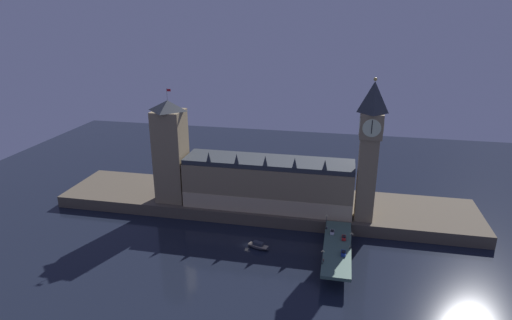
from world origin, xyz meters
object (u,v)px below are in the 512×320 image
at_px(street_lamp_mid, 351,238).
at_px(pedestrian_far_rail, 327,228).
at_px(clock_tower, 369,148).
at_px(pedestrian_mid_walk, 350,247).
at_px(car_southbound_lead, 343,253).
at_px(car_northbound_lead, 332,232).
at_px(pedestrian_near_rail, 323,260).
at_px(car_southbound_trail, 344,238).
at_px(street_lamp_near, 323,255).
at_px(boat_upstream, 258,246).
at_px(street_lamp_far, 326,220).
at_px(victoria_tower, 171,151).

bearing_deg(street_lamp_mid, pedestrian_far_rail, 126.89).
height_order(clock_tower, pedestrian_mid_walk, clock_tower).
bearing_deg(pedestrian_mid_walk, car_southbound_lead, -117.18).
height_order(car_northbound_lead, pedestrian_far_rail, pedestrian_far_rail).
bearing_deg(clock_tower, pedestrian_far_rail, -135.04).
bearing_deg(pedestrian_mid_walk, pedestrian_near_rail, -130.11).
xyz_separation_m(car_southbound_trail, pedestrian_mid_walk, (2.56, -8.09, 0.23)).
bearing_deg(clock_tower, car_northbound_lead, -125.32).
distance_m(car_southbound_trail, street_lamp_near, 23.34).
relative_size(car_northbound_lead, boat_upstream, 0.37).
relative_size(pedestrian_near_rail, boat_upstream, 0.14).
height_order(pedestrian_mid_walk, street_lamp_mid, street_lamp_mid).
height_order(pedestrian_mid_walk, street_lamp_far, street_lamp_far).
xyz_separation_m(clock_tower, pedestrian_mid_walk, (-6.31, -31.91, -34.39)).
bearing_deg(boat_upstream, street_lamp_far, 21.53).
xyz_separation_m(car_southbound_lead, car_southbound_trail, (-0.00, 13.09, -0.08)).
xyz_separation_m(pedestrian_far_rail, street_lamp_near, (-0.40, -28.92, 3.07)).
xyz_separation_m(car_southbound_lead, street_lamp_far, (-8.09, 20.88, 3.70)).
bearing_deg(boat_upstream, street_lamp_mid, -4.37).
bearing_deg(pedestrian_mid_walk, victoria_tower, 159.25).
relative_size(pedestrian_mid_walk, pedestrian_far_rail, 1.05).
relative_size(clock_tower, pedestrian_mid_walk, 40.97).
distance_m(victoria_tower, street_lamp_mid, 101.18).
xyz_separation_m(car_northbound_lead, car_southbound_trail, (5.13, -4.05, -0.03)).
bearing_deg(car_northbound_lead, boat_upstream, -166.33).
relative_size(street_lamp_near, street_lamp_mid, 0.87).
bearing_deg(street_lamp_far, car_southbound_trail, -43.91).
height_order(car_southbound_trail, pedestrian_far_rail, pedestrian_far_rail).
xyz_separation_m(pedestrian_mid_walk, street_lamp_near, (-10.66, -13.56, 3.03)).
distance_m(clock_tower, street_lamp_mid, 43.91).
bearing_deg(boat_upstream, car_southbound_trail, 5.83).
distance_m(victoria_tower, street_lamp_near, 97.70).
bearing_deg(victoria_tower, boat_upstream, -30.45).
distance_m(car_northbound_lead, pedestrian_mid_walk, 14.38).
height_order(street_lamp_mid, boat_upstream, street_lamp_mid).
relative_size(clock_tower, street_lamp_near, 10.92).
bearing_deg(car_southbound_lead, car_northbound_lead, 106.66).
bearing_deg(pedestrian_far_rail, car_northbound_lead, -51.47).
distance_m(pedestrian_far_rail, street_lamp_near, 29.09).
bearing_deg(pedestrian_near_rail, clock_tower, 69.40).
xyz_separation_m(car_northbound_lead, street_lamp_far, (-2.96, 3.74, 3.75)).
bearing_deg(clock_tower, pedestrian_mid_walk, -101.19).
relative_size(car_southbound_trail, street_lamp_mid, 0.59).
distance_m(car_southbound_trail, pedestrian_mid_walk, 8.49).
bearing_deg(street_lamp_mid, car_southbound_trail, 113.16).
relative_size(car_southbound_trail, pedestrian_near_rail, 2.65).
height_order(clock_tower, pedestrian_far_rail, clock_tower).
relative_size(street_lamp_near, boat_upstream, 0.57).
height_order(pedestrian_mid_walk, street_lamp_near, street_lamp_near).
relative_size(car_southbound_lead, car_southbound_trail, 0.97).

